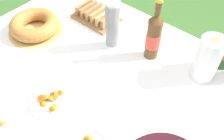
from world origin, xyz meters
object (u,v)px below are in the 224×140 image
bundt_cake (35,25)px  snack_plate_right (54,98)px  bread_board (97,15)px  cup_stack (113,25)px  cider_bottle_amber (154,36)px  paper_towel_roll (208,59)px

bundt_cake → snack_plate_right: 0.51m
bundt_cake → bread_board: size_ratio=1.17×
bundt_cake → cup_stack: cup_stack is taller
cup_stack → cider_bottle_amber: 0.21m
cider_bottle_amber → snack_plate_right: bearing=-107.6°
snack_plate_right → bundt_cake: bearing=150.7°
paper_towel_roll → bread_board: bearing=180.0°
snack_plate_right → paper_towel_roll: paper_towel_roll is taller
bundt_cake → cup_stack: size_ratio=1.14×
paper_towel_roll → bread_board: 0.68m
bread_board → paper_towel_roll: bearing=-0.0°
cup_stack → snack_plate_right: bearing=-85.1°
cider_bottle_amber → bread_board: 0.43m
cup_stack → bread_board: 0.27m
snack_plate_right → bread_board: size_ratio=0.87×
bread_board → cup_stack: bearing=-27.2°
cider_bottle_amber → bread_board: (-0.42, 0.04, -0.10)m
bundt_cake → bread_board: 0.36m
cider_bottle_amber → paper_towel_roll: 0.26m
cup_stack → cider_bottle_amber: cider_bottle_amber is taller
snack_plate_right → cup_stack: bearing=94.9°
bundt_cake → snack_plate_right: bundt_cake is taller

